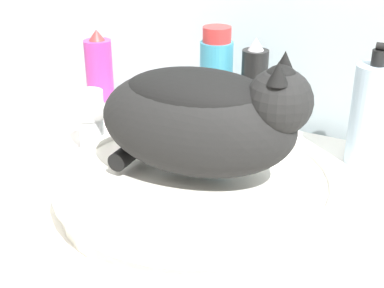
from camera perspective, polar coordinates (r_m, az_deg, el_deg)
The scene contains 7 objects.
sink_basin at distance 0.79m, azimuth 0.50°, elevation -4.32°, with size 0.42×0.42×0.05m.
cat at distance 0.74m, azimuth 1.23°, elevation 3.05°, with size 0.31×0.26×0.18m.
faucet at distance 0.93m, azimuth -10.37°, elevation 2.74°, with size 0.13×0.06×0.13m.
mouthwash_bottle at distance 0.99m, azimuth 2.57°, elevation 6.52°, with size 0.06×0.06×0.20m.
soap_pump_bottle at distance 0.92m, azimuth 18.48°, elevation 3.02°, with size 0.06×0.06×0.21m.
spray_bottle_trigger at distance 1.13m, azimuth -9.85°, elevation 7.47°, with size 0.06×0.06×0.17m.
hairspray_can_black at distance 0.97m, azimuth 6.58°, elevation 5.33°, with size 0.05×0.05×0.19m.
Camera 1 is at (0.27, -0.31, 1.30)m, focal length 50.00 mm.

